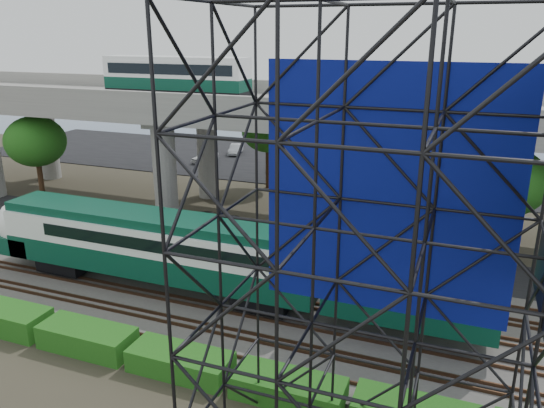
% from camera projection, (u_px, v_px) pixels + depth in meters
% --- Properties ---
extents(ground, '(140.00, 140.00, 0.00)m').
position_uv_depth(ground, '(207.00, 320.00, 27.45)').
color(ground, '#474233').
rests_on(ground, ground).
extents(ballast_bed, '(90.00, 12.00, 0.20)m').
position_uv_depth(ballast_bed, '(223.00, 301.00, 29.20)').
color(ballast_bed, slate).
rests_on(ballast_bed, ground).
extents(service_road, '(90.00, 5.00, 0.08)m').
position_uv_depth(service_road, '(277.00, 247.00, 36.76)').
color(service_road, black).
rests_on(service_road, ground).
extents(parking_lot, '(90.00, 18.00, 0.08)m').
position_uv_depth(parking_lot, '(353.00, 169.00, 57.62)').
color(parking_lot, black).
rests_on(parking_lot, ground).
extents(harbor_water, '(140.00, 40.00, 0.03)m').
position_uv_depth(harbor_water, '(386.00, 134.00, 77.15)').
color(harbor_water, '#4B5F7B').
rests_on(harbor_water, ground).
extents(rail_tracks, '(90.00, 9.52, 0.16)m').
position_uv_depth(rail_tracks, '(223.00, 298.00, 29.14)').
color(rail_tracks, '#472D1E').
rests_on(rail_tracks, ballast_bed).
extents(commuter_train, '(29.30, 3.06, 4.30)m').
position_uv_depth(commuter_train, '(189.00, 250.00, 29.01)').
color(commuter_train, black).
rests_on(commuter_train, rail_tracks).
extents(overpass, '(80.00, 12.00, 12.40)m').
position_uv_depth(overpass, '(294.00, 117.00, 39.37)').
color(overpass, '#9E9B93').
rests_on(overpass, ground).
extents(scaffold_tower, '(9.36, 6.36, 15.00)m').
position_uv_depth(scaffold_tower, '(365.00, 286.00, 14.81)').
color(scaffold_tower, black).
rests_on(scaffold_tower, ground).
extents(hedge_strip, '(34.60, 1.80, 1.20)m').
position_uv_depth(hedge_strip, '(180.00, 361.00, 23.12)').
color(hedge_strip, '#125113').
rests_on(hedge_strip, ground).
extents(trees, '(40.94, 16.94, 7.69)m').
position_uv_depth(trees, '(247.00, 148.00, 41.67)').
color(trees, '#382314').
rests_on(trees, ground).
extents(suv, '(6.15, 4.57, 1.55)m').
position_uv_depth(suv, '(210.00, 224.00, 38.83)').
color(suv, black).
rests_on(suv, service_road).
extents(parked_cars, '(36.39, 9.75, 1.30)m').
position_uv_depth(parked_cars, '(360.00, 165.00, 56.59)').
color(parked_cars, white).
rests_on(parked_cars, parking_lot).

